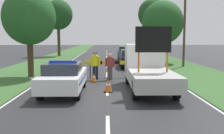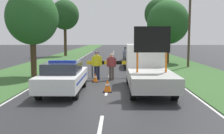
{
  "view_description": "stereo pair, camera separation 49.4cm",
  "coord_description": "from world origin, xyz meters",
  "views": [
    {
      "loc": [
        -0.03,
        -12.82,
        2.62
      ],
      "look_at": [
        0.25,
        0.67,
        1.1
      ],
      "focal_mm": 42.0,
      "sensor_mm": 36.0,
      "label": 1
    },
    {
      "loc": [
        0.46,
        -12.82,
        2.62
      ],
      "look_at": [
        0.25,
        0.67,
        1.1
      ],
      "focal_mm": 42.0,
      "sensor_mm": 36.0,
      "label": 2
    }
  ],
  "objects": [
    {
      "name": "ground_plane",
      "position": [
        0.0,
        0.0,
        0.0
      ],
      "size": [
        160.0,
        160.0,
        0.0
      ],
      "primitive_type": "plane",
      "color": "#28282B"
    },
    {
      "name": "police_officer",
      "position": [
        -0.73,
        3.36,
        1.03
      ],
      "size": [
        0.62,
        0.4,
        1.74
      ],
      "rotation": [
        0.0,
        0.0,
        3.56
      ],
      "color": "#191E38",
      "rests_on": "ground"
    },
    {
      "name": "lane_markings",
      "position": [
        0.0,
        11.21,
        0.0
      ],
      "size": [
        8.14,
        58.1,
        0.01
      ],
      "color": "silver",
      "rests_on": "ground"
    },
    {
      "name": "queued_car_hatch_blue",
      "position": [
        2.14,
        16.62,
        0.84
      ],
      "size": [
        1.73,
        4.08,
        1.62
      ],
      "rotation": [
        0.0,
        0.0,
        3.14
      ],
      "color": "navy",
      "rests_on": "ground"
    },
    {
      "name": "work_truck",
      "position": [
        2.06,
        0.51,
        1.08
      ],
      "size": [
        2.01,
        5.77,
        3.11
      ],
      "rotation": [
        0.0,
        0.0,
        3.16
      ],
      "color": "white",
      "rests_on": "ground"
    },
    {
      "name": "utility_pole",
      "position": [
        6.87,
        10.42,
        3.54
      ],
      "size": [
        1.2,
        0.2,
        6.85
      ],
      "color": "#473828",
      "rests_on": "ground"
    },
    {
      "name": "grass_verge_left",
      "position": [
        -6.49,
        20.0,
        0.02
      ],
      "size": [
        4.74,
        120.0,
        0.03
      ],
      "color": "#38602D",
      "rests_on": "ground"
    },
    {
      "name": "road_barrier",
      "position": [
        0.26,
        4.26,
        0.92
      ],
      "size": [
        3.44,
        0.08,
        1.1
      ],
      "rotation": [
        0.0,
        0.0,
        -0.02
      ],
      "color": "black",
      "rests_on": "ground"
    },
    {
      "name": "traffic_cone_near_police",
      "position": [
        0.05,
        -0.34,
        0.3
      ],
      "size": [
        0.44,
        0.44,
        0.6
      ],
      "color": "black",
      "rests_on": "ground"
    },
    {
      "name": "pedestrian_civilian",
      "position": [
        0.17,
        3.32,
        0.96
      ],
      "size": [
        0.59,
        0.37,
        1.64
      ],
      "rotation": [
        0.0,
        0.0,
        -0.35
      ],
      "color": "brown",
      "rests_on": "ground"
    },
    {
      "name": "traffic_cone_centre_front",
      "position": [
        -0.77,
        2.49,
        0.26
      ],
      "size": [
        0.37,
        0.37,
        0.52
      ],
      "color": "black",
      "rests_on": "ground"
    },
    {
      "name": "roadside_tree_mid_right",
      "position": [
        -6.7,
        24.13,
        5.73
      ],
      "size": [
        3.95,
        3.95,
        7.84
      ],
      "color": "#42301E",
      "rests_on": "ground"
    },
    {
      "name": "roadside_tree_mid_left",
      "position": [
        5.71,
        14.09,
        4.14
      ],
      "size": [
        4.22,
        4.22,
        6.37
      ],
      "color": "#42301E",
      "rests_on": "ground"
    },
    {
      "name": "grass_verge_right",
      "position": [
        6.49,
        20.0,
        0.02
      ],
      "size": [
        4.74,
        120.0,
        0.03
      ],
      "color": "#38602D",
      "rests_on": "ground"
    },
    {
      "name": "roadside_tree_near_right",
      "position": [
        -5.03,
        4.44,
        3.9
      ],
      "size": [
        3.4,
        3.4,
        5.71
      ],
      "color": "#42301E",
      "rests_on": "ground"
    },
    {
      "name": "police_car",
      "position": [
        -2.06,
        -0.5,
        0.75
      ],
      "size": [
        1.83,
        4.59,
        1.55
      ],
      "rotation": [
        0.0,
        0.0,
        0.01
      ],
      "color": "white",
      "rests_on": "ground"
    },
    {
      "name": "traffic_cone_near_truck",
      "position": [
        -1.53,
        2.7,
        0.31
      ],
      "size": [
        0.46,
        0.46,
        0.64
      ],
      "color": "black",
      "rests_on": "ground"
    },
    {
      "name": "roadside_tree_near_left",
      "position": [
        6.43,
        24.14,
        5.86
      ],
      "size": [
        4.07,
        4.07,
        8.03
      ],
      "color": "#42301E",
      "rests_on": "ground"
    },
    {
      "name": "queued_car_sedan_black",
      "position": [
        2.07,
        10.14,
        0.82
      ],
      "size": [
        1.83,
        4.44,
        1.56
      ],
      "rotation": [
        0.0,
        0.0,
        3.14
      ],
      "color": "black",
      "rests_on": "ground"
    }
  ]
}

